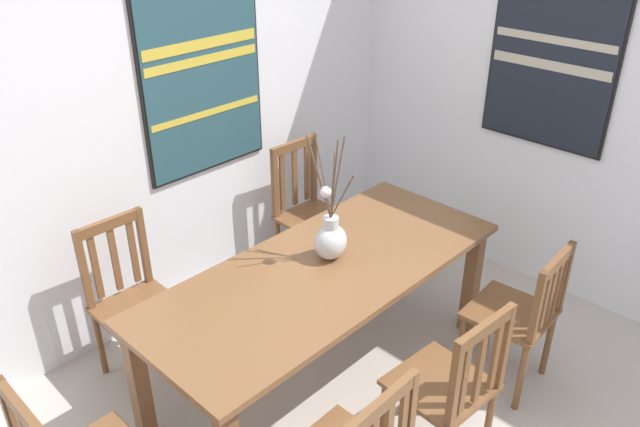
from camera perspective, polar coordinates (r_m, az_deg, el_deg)
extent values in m
cube|color=silver|center=(3.89, -13.46, 9.53)|extent=(6.40, 0.12, 2.70)
cube|color=silver|center=(4.21, 24.71, 9.14)|extent=(0.12, 6.40, 2.70)
cube|color=brown|center=(3.31, 0.39, -5.18)|extent=(2.06, 0.86, 0.03)
cube|color=brown|center=(4.00, 13.57, -5.95)|extent=(0.08, 0.08, 0.71)
cube|color=brown|center=(3.32, -16.07, -14.65)|extent=(0.08, 0.08, 0.71)
cube|color=brown|center=(4.32, 5.71, -2.42)|extent=(0.08, 0.08, 0.71)
ellipsoid|color=silver|center=(3.33, 0.97, -2.58)|extent=(0.19, 0.16, 0.20)
cylinder|color=silver|center=(3.27, 0.99, -0.81)|extent=(0.08, 0.08, 0.06)
cylinder|color=brown|center=(3.18, 2.01, 1.52)|extent=(0.05, 0.12, 0.26)
cylinder|color=brown|center=(3.20, 0.25, 3.53)|extent=(0.02, 0.14, 0.44)
cylinder|color=brown|center=(3.14, -0.08, 3.22)|extent=(0.11, 0.09, 0.46)
cylinder|color=brown|center=(3.11, 1.29, 3.02)|extent=(0.05, 0.09, 0.47)
cylinder|color=brown|center=(3.22, 1.17, 2.59)|extent=(0.08, 0.05, 0.33)
cylinder|color=brown|center=(3.20, 1.60, 3.25)|extent=(0.11, 0.01, 0.42)
sphere|color=silver|center=(3.14, 0.53, 1.96)|extent=(0.06, 0.06, 0.06)
cube|color=brown|center=(3.63, 16.85, -8.58)|extent=(0.45, 0.45, 0.03)
cylinder|color=brown|center=(3.69, 12.57, -11.81)|extent=(0.04, 0.04, 0.44)
cylinder|color=brown|center=(3.95, 15.13, -9.08)|extent=(0.04, 0.04, 0.44)
cylinder|color=brown|center=(3.59, 17.72, -13.95)|extent=(0.04, 0.04, 0.44)
cylinder|color=brown|center=(3.86, 19.96, -10.97)|extent=(0.04, 0.04, 0.44)
cube|color=brown|center=(3.31, 19.04, -8.11)|extent=(0.04, 0.04, 0.43)
cube|color=brown|center=(3.60, 21.30, -5.35)|extent=(0.04, 0.04, 0.43)
cube|color=brown|center=(3.35, 20.74, -4.10)|extent=(0.38, 0.06, 0.06)
cube|color=brown|center=(3.34, 19.19, -8.09)|extent=(0.04, 0.02, 0.34)
cube|color=brown|center=(3.40, 19.70, -7.47)|extent=(0.04, 0.02, 0.34)
cube|color=brown|center=(3.46, 20.18, -6.88)|extent=(0.04, 0.02, 0.34)
cube|color=brown|center=(3.52, 20.65, -6.30)|extent=(0.04, 0.02, 0.34)
cube|color=brown|center=(3.58, 21.10, -5.74)|extent=(0.04, 0.02, 0.34)
cube|color=brown|center=(3.63, -16.08, -8.36)|extent=(0.43, 0.43, 0.03)
cylinder|color=brown|center=(3.72, -11.75, -11.37)|extent=(0.04, 0.04, 0.44)
cylinder|color=brown|center=(3.59, -16.60, -13.76)|extent=(0.04, 0.04, 0.44)
cylinder|color=brown|center=(3.97, -14.71, -8.85)|extent=(0.04, 0.04, 0.44)
cylinder|color=brown|center=(3.85, -19.32, -10.96)|extent=(0.04, 0.04, 0.44)
cube|color=brown|center=(3.71, -15.70, -2.80)|extent=(0.04, 0.04, 0.48)
cube|color=brown|center=(3.58, -20.62, -4.84)|extent=(0.04, 0.04, 0.48)
cube|color=brown|center=(3.54, -18.63, -0.92)|extent=(0.38, 0.04, 0.06)
cube|color=brown|center=(3.69, -16.55, -3.36)|extent=(0.04, 0.02, 0.39)
cube|color=brown|center=(3.65, -18.08, -4.01)|extent=(0.04, 0.02, 0.39)
cube|color=brown|center=(3.61, -19.66, -4.66)|extent=(0.04, 0.02, 0.39)
cube|color=brown|center=(4.36, -0.59, -0.47)|extent=(0.44, 0.44, 0.03)
cylinder|color=brown|center=(4.48, 2.69, -3.10)|extent=(0.04, 0.04, 0.44)
cylinder|color=brown|center=(4.26, -0.68, -4.87)|extent=(0.04, 0.04, 0.44)
cylinder|color=brown|center=(4.70, -0.47, -1.44)|extent=(0.04, 0.04, 0.44)
cylinder|color=brown|center=(4.49, -3.82, -3.02)|extent=(0.04, 0.04, 0.44)
cube|color=brown|center=(4.47, -0.59, 4.14)|extent=(0.04, 0.04, 0.51)
cube|color=brown|center=(4.26, -4.12, 2.74)|extent=(0.04, 0.04, 0.51)
cube|color=brown|center=(4.27, -2.37, 6.17)|extent=(0.38, 0.05, 0.06)
cube|color=brown|center=(4.44, -1.21, 3.72)|extent=(0.04, 0.02, 0.42)
cube|color=brown|center=(4.37, -2.31, 3.28)|extent=(0.04, 0.02, 0.42)
cube|color=brown|center=(4.30, -3.45, 2.83)|extent=(0.04, 0.02, 0.42)
cube|color=brown|center=(2.60, 8.10, -17.77)|extent=(0.04, 0.04, 0.47)
cube|color=brown|center=(2.35, 5.75, -16.75)|extent=(0.38, 0.04, 0.06)
cube|color=brown|center=(2.59, 7.48, -18.53)|extent=(0.04, 0.02, 0.38)
cube|color=brown|center=(3.11, 10.83, -14.96)|extent=(0.45, 0.45, 0.03)
cylinder|color=brown|center=(3.25, 5.77, -17.93)|extent=(0.04, 0.04, 0.44)
cylinder|color=brown|center=(3.45, 9.99, -14.86)|extent=(0.04, 0.04, 0.44)
cylinder|color=brown|center=(3.32, 15.03, -17.79)|extent=(0.04, 0.04, 0.44)
cube|color=brown|center=(2.76, 12.08, -14.96)|extent=(0.04, 0.04, 0.47)
cube|color=brown|center=(2.99, 16.34, -11.50)|extent=(0.04, 0.04, 0.47)
cube|color=brown|center=(2.74, 14.83, -9.98)|extent=(0.38, 0.06, 0.06)
cube|color=brown|center=(2.81, 12.89, -14.52)|extent=(0.04, 0.02, 0.38)
cube|color=brown|center=(2.88, 14.28, -13.39)|extent=(0.04, 0.02, 0.38)
cube|color=brown|center=(2.96, 15.58, -12.32)|extent=(0.04, 0.02, 0.38)
cube|color=brown|center=(2.80, -25.99, -16.86)|extent=(0.04, 0.04, 0.47)
cube|color=brown|center=(2.53, -25.44, -15.83)|extent=(0.04, 0.38, 0.06)
cube|color=black|center=(3.91, -10.65, 12.04)|extent=(0.86, 0.04, 1.17)
cube|color=#284C56|center=(3.89, -10.45, 11.98)|extent=(0.83, 0.01, 1.14)
cube|color=gold|center=(3.86, -10.55, 13.50)|extent=(0.80, 0.00, 0.05)
cube|color=gold|center=(3.83, -10.67, 14.83)|extent=(0.80, 0.00, 0.06)
cube|color=gold|center=(3.95, -10.13, 8.95)|extent=(0.80, 0.00, 0.04)
cube|color=black|center=(4.22, 20.43, 13.47)|extent=(0.04, 0.82, 1.17)
cube|color=black|center=(4.20, 20.30, 13.42)|extent=(0.01, 0.79, 1.14)
cube|color=#B2A893|center=(4.17, 20.47, 14.52)|extent=(0.00, 0.76, 0.05)
cube|color=#B2A893|center=(4.21, 20.10, 12.49)|extent=(0.00, 0.76, 0.06)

